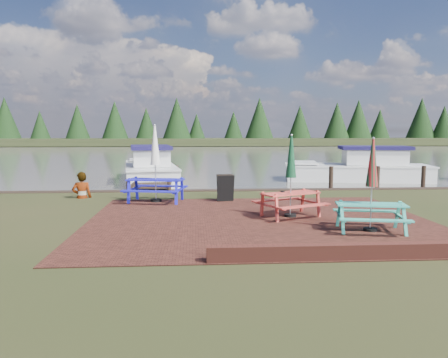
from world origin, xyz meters
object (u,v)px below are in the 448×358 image
Objects in this scene: picnic_table_teal at (371,199)px; chalkboard at (225,188)px; picnic_table_blue at (156,175)px; person at (81,172)px; boat_jetty at (150,170)px; jetty at (158,177)px; picnic_table_red at (291,189)px; boat_near at (360,170)px.

chalkboard is (-3.10, 4.64, -0.30)m from picnic_table_teal.
picnic_table_blue is 2.89m from person.
boat_jetty is at bearing -117.41° from person.
person reaches higher than boat_jetty.
jetty is 6.40m from person.
picnic_table_red reaches higher than boat_jetty.
chalkboard is 0.12× the size of boat_near.
picnic_table_blue reaches higher than boat_jetty.
picnic_table_red reaches higher than person.
boat_jetty is at bearing 108.95° from picnic_table_blue.
picnic_table_blue is 12.23m from boat_near.
picnic_table_blue is at bearing -91.57° from boat_jetty.
person is (-1.74, -6.70, 0.52)m from boat_jetty.
boat_near is 13.97m from person.
picnic_table_blue is at bearing 170.99° from chalkboard.
picnic_table_blue is 2.83× the size of chalkboard.
boat_jetty is at bearing 104.68° from chalkboard.
picnic_table_blue is at bearing 119.14° from picnic_table_red.
picnic_table_red reaches higher than picnic_table_teal.
picnic_table_blue is (-3.92, 2.84, 0.11)m from picnic_table_red.
chalkboard is 10.47m from boat_near.
person reaches higher than chalkboard.
boat_jetty is at bearing 89.72° from picnic_table_red.
picnic_table_red is (-1.50, 1.85, 0.02)m from picnic_table_teal.
boat_near is (9.80, 7.29, -0.51)m from picnic_table_blue.
picnic_table_teal reaches higher than boat_near.
picnic_table_teal is at bearing -28.82° from picnic_table_blue.
picnic_table_teal is 13.98m from boat_jetty.
picnic_table_blue reaches higher than chalkboard.
picnic_table_red is 2.49× the size of chalkboard.
jetty is at bearing -122.96° from person.
boat_jetty reaches higher than jetty.
boat_jetty is (-6.37, 12.43, -0.37)m from picnic_table_teal.
boat_near is (5.88, 10.13, -0.40)m from picnic_table_red.
jetty is (-2.83, 7.05, -0.35)m from chalkboard.
boat_jetty is at bearing 120.62° from jetty.
boat_near reaches higher than chalkboard.
picnic_table_teal is 2.43× the size of chalkboard.
picnic_table_teal is 7.17m from picnic_table_blue.
picnic_table_red is 0.30× the size of boat_near.
person is (-12.49, -6.24, 0.54)m from boat_near.
chalkboard is 8.45m from boat_jetty.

